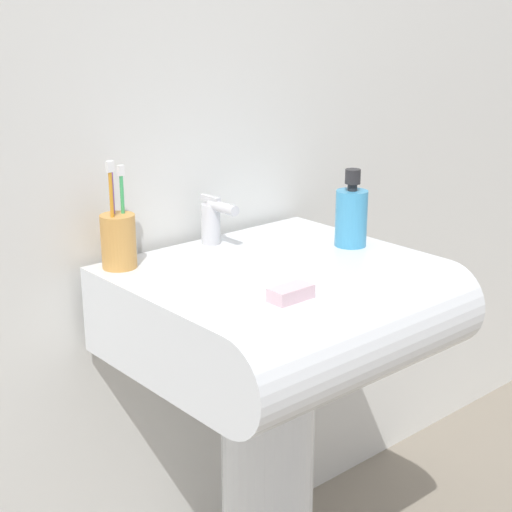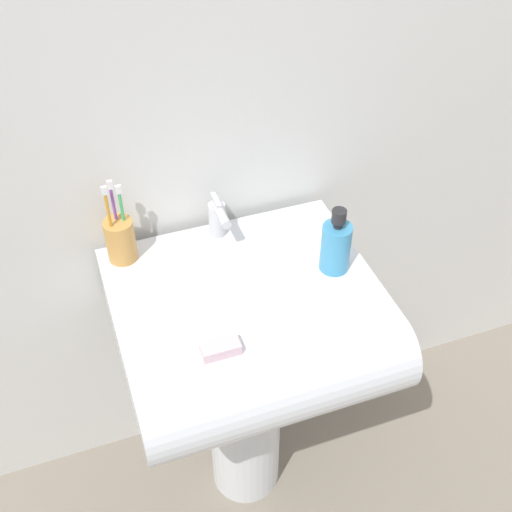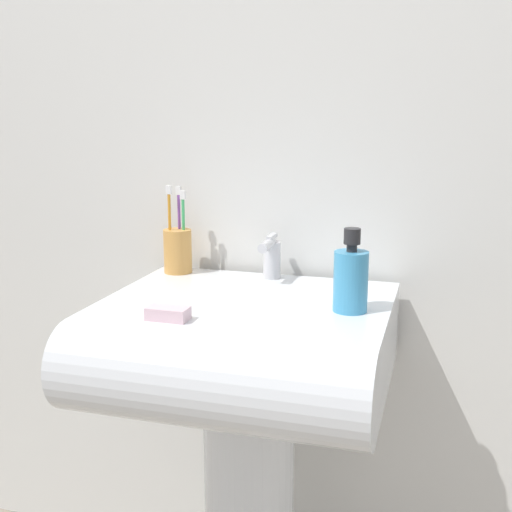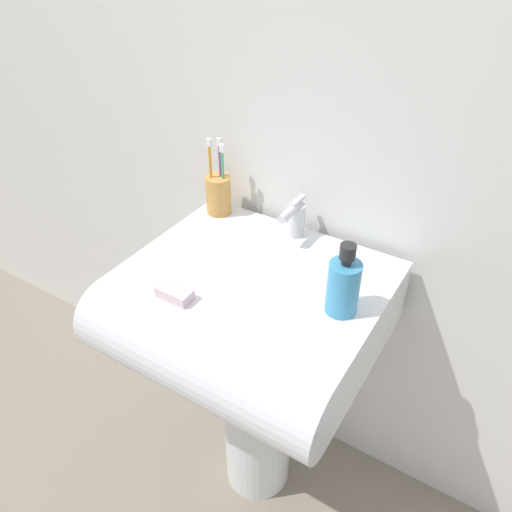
# 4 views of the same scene
# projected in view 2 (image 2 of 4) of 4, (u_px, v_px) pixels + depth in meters

# --- Properties ---
(ground_plane) EXTENTS (6.00, 6.00, 0.00)m
(ground_plane) POSITION_uv_depth(u_px,v_px,m) (246.00, 472.00, 1.95)
(ground_plane) COLOR gray
(ground_plane) RESTS_ON ground
(wall_back) EXTENTS (5.00, 0.05, 2.40)m
(wall_back) POSITION_uv_depth(u_px,v_px,m) (199.00, 64.00, 1.34)
(wall_back) COLOR silver
(wall_back) RESTS_ON ground
(sink_pedestal) EXTENTS (0.20, 0.20, 0.63)m
(sink_pedestal) POSITION_uv_depth(u_px,v_px,m) (245.00, 412.00, 1.74)
(sink_pedestal) COLOR white
(sink_pedestal) RESTS_ON ground
(sink_basin) EXTENTS (0.58, 0.53, 0.17)m
(sink_basin) POSITION_uv_depth(u_px,v_px,m) (252.00, 329.00, 1.43)
(sink_basin) COLOR white
(sink_basin) RESTS_ON sink_pedestal
(faucet) EXTENTS (0.04, 0.11, 0.10)m
(faucet) POSITION_uv_depth(u_px,v_px,m) (219.00, 217.00, 1.50)
(faucet) COLOR silver
(faucet) RESTS_ON sink_basin
(toothbrush_cup) EXTENTS (0.07, 0.07, 0.21)m
(toothbrush_cup) POSITION_uv_depth(u_px,v_px,m) (120.00, 239.00, 1.44)
(toothbrush_cup) COLOR #D19347
(toothbrush_cup) RESTS_ON sink_basin
(soap_bottle) EXTENTS (0.07, 0.07, 0.16)m
(soap_bottle) POSITION_uv_depth(u_px,v_px,m) (336.00, 246.00, 1.41)
(soap_bottle) COLOR #3F99CC
(soap_bottle) RESTS_ON sink_basin
(bar_soap) EXTENTS (0.08, 0.04, 0.02)m
(bar_soap) POSITION_uv_depth(u_px,v_px,m) (220.00, 348.00, 1.26)
(bar_soap) COLOR silver
(bar_soap) RESTS_ON sink_basin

